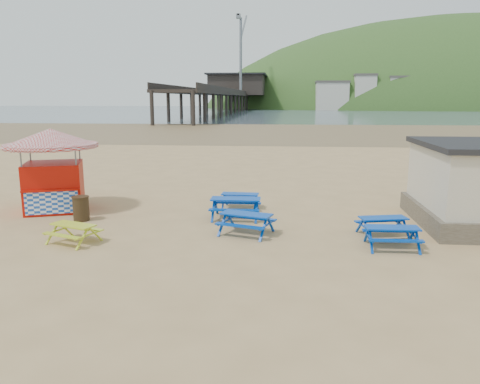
# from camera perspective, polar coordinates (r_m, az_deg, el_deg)

# --- Properties ---
(ground) EXTENTS (400.00, 400.00, 0.00)m
(ground) POSITION_cam_1_polar(r_m,az_deg,el_deg) (17.80, -0.03, -4.11)
(ground) COLOR tan
(ground) RESTS_ON ground
(wet_sand) EXTENTS (400.00, 400.00, 0.00)m
(wet_sand) POSITION_cam_1_polar(r_m,az_deg,el_deg) (72.25, 4.08, 7.57)
(wet_sand) COLOR brown
(wet_sand) RESTS_ON ground
(sea) EXTENTS (400.00, 400.00, 0.00)m
(sea) POSITION_cam_1_polar(r_m,az_deg,el_deg) (187.14, 4.91, 9.87)
(sea) COLOR #42525E
(sea) RESTS_ON ground
(picnic_table_blue_a) EXTENTS (1.66, 1.37, 0.67)m
(picnic_table_blue_a) POSITION_cam_1_polar(r_m,az_deg,el_deg) (20.44, 0.01, -1.10)
(picnic_table_blue_a) COLOR #033299
(picnic_table_blue_a) RESTS_ON ground
(picnic_table_blue_b) EXTENTS (1.97, 1.59, 0.83)m
(picnic_table_blue_b) POSITION_cam_1_polar(r_m,az_deg,el_deg) (18.76, -0.53, -2.00)
(picnic_table_blue_b) COLOR #033299
(picnic_table_blue_b) RESTS_ON ground
(picnic_table_blue_c) EXTENTS (2.01, 1.70, 0.78)m
(picnic_table_blue_c) POSITION_cam_1_polar(r_m,az_deg,el_deg) (22.07, 22.34, -0.90)
(picnic_table_blue_c) COLOR #033299
(picnic_table_blue_c) RESTS_ON ground
(picnic_table_blue_d) EXTENTS (2.16, 1.94, 0.75)m
(picnic_table_blue_d) POSITION_cam_1_polar(r_m,az_deg,el_deg) (16.62, 0.78, -3.89)
(picnic_table_blue_d) COLOR #033299
(picnic_table_blue_d) RESTS_ON ground
(picnic_table_blue_e) EXTENTS (1.87, 1.63, 0.68)m
(picnic_table_blue_e) POSITION_cam_1_polar(r_m,az_deg,el_deg) (17.12, 17.02, -4.07)
(picnic_table_blue_e) COLOR #033299
(picnic_table_blue_e) RESTS_ON ground
(picnic_table_blue_f) EXTENTS (1.70, 1.39, 0.70)m
(picnic_table_blue_f) POSITION_cam_1_polar(r_m,az_deg,el_deg) (15.87, 18.02, -5.29)
(picnic_table_blue_f) COLOR #033299
(picnic_table_blue_f) RESTS_ON ground
(picnic_table_yellow) EXTENTS (1.87, 1.69, 0.64)m
(picnic_table_yellow) POSITION_cam_1_polar(r_m,az_deg,el_deg) (16.61, -19.61, -4.78)
(picnic_table_yellow) COLOR #A9C825
(picnic_table_yellow) RESTS_ON ground
(ice_cream_kiosk) EXTENTS (5.02, 5.02, 3.51)m
(ice_cream_kiosk) POSITION_cam_1_polar(r_m,az_deg,el_deg) (21.38, -21.91, 3.72)
(ice_cream_kiosk) COLOR #B30F04
(ice_cream_kiosk) RESTS_ON ground
(litter_bin) EXTENTS (0.67, 0.67, 0.98)m
(litter_bin) POSITION_cam_1_polar(r_m,az_deg,el_deg) (19.45, -18.82, -1.89)
(litter_bin) COLOR #342A12
(litter_bin) RESTS_ON ground
(pier) EXTENTS (24.00, 220.00, 39.29)m
(pier) POSITION_cam_1_polar(r_m,az_deg,el_deg) (196.29, -0.41, 11.57)
(pier) COLOR black
(pier) RESTS_ON ground
(headland_town) EXTENTS (264.00, 144.00, 108.00)m
(headland_town) POSITION_cam_1_polar(r_m,az_deg,el_deg) (262.52, 25.20, 7.10)
(headland_town) COLOR #2D4C1E
(headland_town) RESTS_ON ground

